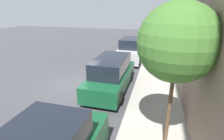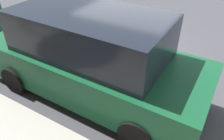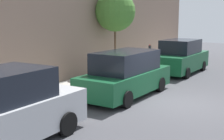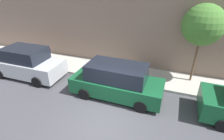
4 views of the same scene
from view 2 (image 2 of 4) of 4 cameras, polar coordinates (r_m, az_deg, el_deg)
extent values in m
plane|color=#424247|center=(6.82, 5.08, 5.35)|extent=(60.00, 60.00, 0.00)
cube|color=#14512D|center=(4.80, -5.21, 0.50)|extent=(1.95, 4.92, 0.84)
cube|color=black|center=(4.39, -5.79, 9.61)|extent=(1.71, 3.12, 0.84)
cylinder|color=black|center=(5.15, 14.98, -2.40)|extent=(0.22, 0.65, 0.65)
cylinder|color=black|center=(3.88, 6.44, -16.48)|extent=(0.22, 0.65, 0.65)
cylinder|color=black|center=(6.40, -11.69, 5.94)|extent=(0.22, 0.65, 0.65)
cylinder|color=black|center=(5.43, -23.95, -2.34)|extent=(0.22, 0.65, 0.65)
camera|label=1|loc=(11.39, -63.99, 23.87)|focal=28.00mm
camera|label=3|loc=(12.94, 75.73, 9.45)|focal=50.00mm
camera|label=4|loc=(12.13, 8.51, 46.02)|focal=28.00mm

